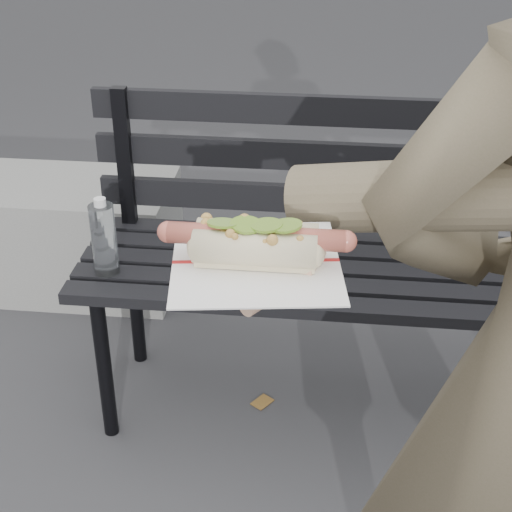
{
  "coord_description": "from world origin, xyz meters",
  "views": [
    {
      "loc": [
        0.01,
        -0.85,
        1.52
      ],
      "look_at": [
        -0.08,
        -0.08,
        1.08
      ],
      "focal_mm": 55.0,
      "sensor_mm": 36.0,
      "label": 1
    }
  ],
  "objects": [
    {
      "name": "park_bench",
      "position": [
        0.07,
        1.0,
        0.52
      ],
      "size": [
        1.5,
        0.44,
        0.88
      ],
      "color": "black",
      "rests_on": "ground"
    },
    {
      "name": "concrete_block",
      "position": [
        -1.16,
        1.53,
        0.2
      ],
      "size": [
        1.2,
        0.4,
        0.4
      ],
      "primitive_type": "cube",
      "color": "slate",
      "rests_on": "ground"
    },
    {
      "name": "held_hotdog",
      "position": [
        0.12,
        -0.01,
        1.11
      ],
      "size": [
        0.64,
        0.32,
        0.2
      ],
      "color": "brown"
    }
  ]
}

